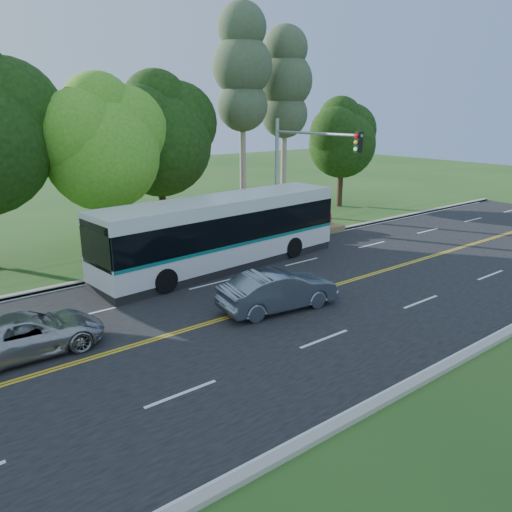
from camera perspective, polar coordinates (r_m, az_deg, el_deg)
ground at (r=19.83m, az=1.56°, el=-5.65°), size 120.00×120.00×0.00m
road at (r=19.83m, az=1.56°, el=-5.62°), size 60.00×14.00×0.02m
curb_north at (r=25.41m, az=-8.76°, el=-0.67°), size 60.00×0.30×0.15m
curb_south at (r=15.52m, az=19.07°, el=-12.88°), size 60.00×0.30×0.15m
grass_verge at (r=26.99m, az=-10.69°, el=0.18°), size 60.00×4.00×0.10m
lane_markings at (r=19.77m, az=1.35°, el=-5.65°), size 57.60×13.82×0.00m
tree_row at (r=27.10m, az=-24.65°, el=13.43°), size 44.70×9.10×13.84m
bougainvillea_hedge at (r=30.01m, az=2.24°, el=3.40°), size 9.50×2.25×1.50m
traffic_signal at (r=26.89m, az=5.04°, el=10.39°), size 0.42×6.10×7.00m
transit_bus at (r=24.23m, az=-3.87°, el=2.65°), size 13.19×3.85×3.40m
sedan at (r=19.18m, az=2.58°, el=-3.90°), size 4.85×2.26×1.54m
suv at (r=17.37m, az=-24.72°, el=-8.12°), size 4.74×2.27×1.30m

